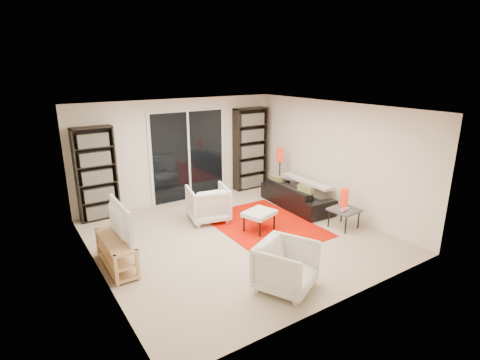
% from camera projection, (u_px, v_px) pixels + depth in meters
% --- Properties ---
extents(floor, '(5.00, 5.00, 0.00)m').
position_uv_depth(floor, '(238.00, 236.00, 7.11)').
color(floor, '#BFAA8D').
rests_on(floor, ground).
extents(wall_back, '(5.00, 0.02, 2.40)m').
position_uv_depth(wall_back, '(180.00, 151.00, 8.76)').
color(wall_back, beige).
rests_on(wall_back, ground).
extents(wall_front, '(5.00, 0.02, 2.40)m').
position_uv_depth(wall_front, '(344.00, 222.00, 4.76)').
color(wall_front, beige).
rests_on(wall_front, ground).
extents(wall_left, '(0.02, 5.00, 2.40)m').
position_uv_depth(wall_left, '(94.00, 202.00, 5.45)').
color(wall_left, beige).
rests_on(wall_left, ground).
extents(wall_right, '(0.02, 5.00, 2.40)m').
position_uv_depth(wall_right, '(335.00, 158.00, 8.07)').
color(wall_right, beige).
rests_on(wall_right, ground).
extents(ceiling, '(5.00, 5.00, 0.02)m').
position_uv_depth(ceiling, '(237.00, 109.00, 6.41)').
color(ceiling, white).
rests_on(ceiling, wall_back).
extents(sliding_door, '(1.92, 0.08, 2.16)m').
position_uv_depth(sliding_door, '(188.00, 156.00, 8.88)').
color(sliding_door, white).
rests_on(sliding_door, ground).
extents(bookshelf_left, '(0.80, 0.30, 1.95)m').
position_uv_depth(bookshelf_left, '(96.00, 174.00, 7.67)').
color(bookshelf_left, black).
rests_on(bookshelf_left, ground).
extents(bookshelf_right, '(0.90, 0.30, 2.10)m').
position_uv_depth(bookshelf_right, '(250.00, 149.00, 9.66)').
color(bookshelf_right, black).
rests_on(bookshelf_right, ground).
extents(tv_stand, '(0.38, 1.18, 0.50)m').
position_uv_depth(tv_stand, '(117.00, 252.00, 5.94)').
color(tv_stand, '#E6B985').
rests_on(tv_stand, floor).
extents(tv, '(0.13, 1.00, 0.58)m').
position_uv_depth(tv, '(115.00, 221.00, 5.80)').
color(tv, black).
rests_on(tv, tv_stand).
extents(rug, '(1.79, 2.41, 0.01)m').
position_uv_depth(rug, '(264.00, 225.00, 7.60)').
color(rug, red).
rests_on(rug, floor).
extents(sofa, '(0.83, 1.92, 0.55)m').
position_uv_depth(sofa, '(297.00, 195.00, 8.54)').
color(sofa, black).
rests_on(sofa, floor).
extents(armchair_back, '(0.95, 0.96, 0.74)m').
position_uv_depth(armchair_back, '(208.00, 203.00, 7.77)').
color(armchair_back, silver).
rests_on(armchair_back, floor).
extents(armchair_front, '(1.03, 1.04, 0.71)m').
position_uv_depth(armchair_front, '(286.00, 266.00, 5.34)').
color(armchair_front, silver).
rests_on(armchair_front, floor).
extents(ottoman, '(0.71, 0.64, 0.40)m').
position_uv_depth(ottoman, '(259.00, 214.00, 7.26)').
color(ottoman, silver).
rests_on(ottoman, floor).
extents(side_table, '(0.55, 0.55, 0.40)m').
position_uv_depth(side_table, '(344.00, 211.00, 7.38)').
color(side_table, '#444449').
rests_on(side_table, floor).
extents(laptop, '(0.34, 0.26, 0.02)m').
position_uv_depth(laptop, '(346.00, 210.00, 7.29)').
color(laptop, silver).
rests_on(laptop, side_table).
extents(table_lamp, '(0.16, 0.16, 0.37)m').
position_uv_depth(table_lamp, '(344.00, 198.00, 7.46)').
color(table_lamp, red).
rests_on(table_lamp, side_table).
extents(floor_lamp, '(0.18, 0.18, 1.20)m').
position_uv_depth(floor_lamp, '(280.00, 160.00, 9.13)').
color(floor_lamp, black).
rests_on(floor_lamp, floor).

